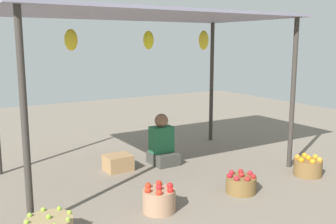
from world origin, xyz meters
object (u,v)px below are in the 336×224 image
at_px(basket_oranges, 308,167).
at_px(wooden_crate_near_vendor, 118,163).
at_px(vendor_person, 162,145).
at_px(basket_red_apples, 241,184).
at_px(basket_red_tomatoes, 159,200).

bearing_deg(basket_oranges, wooden_crate_near_vendor, 143.70).
bearing_deg(basket_oranges, vendor_person, 133.48).
bearing_deg(basket_red_apples, vendor_person, 98.44).
bearing_deg(vendor_person, basket_red_tomatoes, -121.88).
distance_m(vendor_person, basket_red_apples, 1.57).
distance_m(vendor_person, basket_red_tomatoes, 1.75).
xyz_separation_m(basket_red_apples, wooden_crate_near_vendor, (-0.95, 1.60, 0.00)).
height_order(basket_red_apples, basket_oranges, basket_oranges).
relative_size(vendor_person, basket_red_tomatoes, 2.13).
distance_m(basket_red_apples, basket_oranges, 1.24).
height_order(basket_oranges, wooden_crate_near_vendor, basket_oranges).
bearing_deg(wooden_crate_near_vendor, basket_red_apples, -59.37).
height_order(basket_red_tomatoes, basket_oranges, basket_red_tomatoes).
xyz_separation_m(vendor_person, basket_oranges, (1.47, -1.55, -0.18)).
height_order(vendor_person, basket_red_apples, vendor_person).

